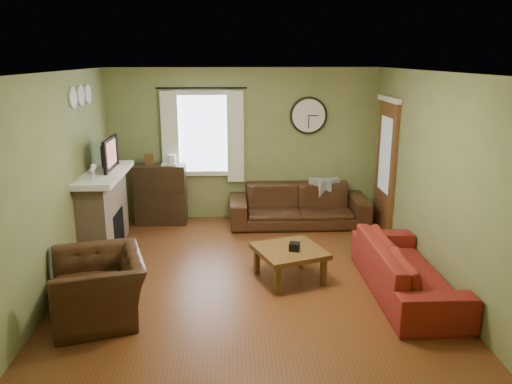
{
  "coord_description": "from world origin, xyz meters",
  "views": [
    {
      "loc": [
        -0.2,
        -5.91,
        2.77
      ],
      "look_at": [
        0.1,
        0.4,
        1.05
      ],
      "focal_mm": 35.0,
      "sensor_mm": 36.0,
      "label": 1
    }
  ],
  "objects_px": {
    "sofa_red": "(406,269)",
    "armchair": "(99,287)",
    "bookshelf": "(161,194)",
    "coffee_table": "(289,264)",
    "sofa_brown": "(299,205)"
  },
  "relations": [
    {
      "from": "sofa_red",
      "to": "armchair",
      "type": "bearing_deg",
      "value": 96.65
    },
    {
      "from": "bookshelf",
      "to": "coffee_table",
      "type": "height_order",
      "value": "bookshelf"
    },
    {
      "from": "sofa_brown",
      "to": "bookshelf",
      "type": "bearing_deg",
      "value": 175.69
    },
    {
      "from": "sofa_brown",
      "to": "armchair",
      "type": "height_order",
      "value": "armchair"
    },
    {
      "from": "bookshelf",
      "to": "coffee_table",
      "type": "bearing_deg",
      "value": -50.56
    },
    {
      "from": "coffee_table",
      "to": "armchair",
      "type": "bearing_deg",
      "value": -158.85
    },
    {
      "from": "bookshelf",
      "to": "sofa_red",
      "type": "xyz_separation_m",
      "value": [
        3.29,
        -2.78,
        -0.2
      ]
    },
    {
      "from": "sofa_red",
      "to": "coffee_table",
      "type": "distance_m",
      "value": 1.43
    },
    {
      "from": "coffee_table",
      "to": "bookshelf",
      "type": "bearing_deg",
      "value": 129.44
    },
    {
      "from": "armchair",
      "to": "coffee_table",
      "type": "relative_size",
      "value": 1.37
    },
    {
      "from": "bookshelf",
      "to": "coffee_table",
      "type": "relative_size",
      "value": 1.29
    },
    {
      "from": "bookshelf",
      "to": "sofa_brown",
      "type": "bearing_deg",
      "value": -4.31
    },
    {
      "from": "bookshelf",
      "to": "sofa_brown",
      "type": "xyz_separation_m",
      "value": [
        2.34,
        -0.18,
        -0.17
      ]
    },
    {
      "from": "armchair",
      "to": "coffee_table",
      "type": "xyz_separation_m",
      "value": [
        2.18,
        0.84,
        -0.14
      ]
    },
    {
      "from": "bookshelf",
      "to": "sofa_red",
      "type": "height_order",
      "value": "bookshelf"
    }
  ]
}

